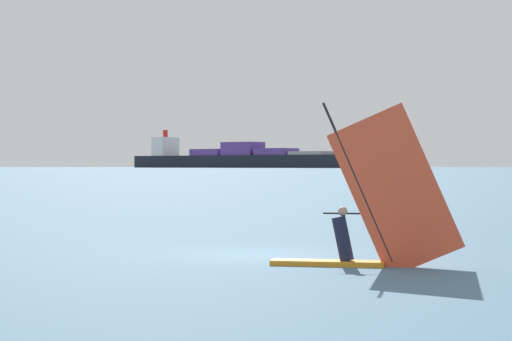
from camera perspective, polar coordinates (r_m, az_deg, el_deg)
The scene contains 3 objects.
ground_plane at distance 24.73m, azimuth 0.03°, elevation -5.03°, with size 4000.00×4000.00×0.00m, color #476B84.
windsurfer at distance 21.87m, azimuth 6.51°, elevation -2.95°, with size 4.40×0.66×4.00m.
cargo_ship at distance 754.06m, azimuth -1.14°, elevation 0.74°, with size 198.95×105.80×31.42m.
Camera 1 is at (5.28, -24.05, 2.32)m, focal length 66.99 mm.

